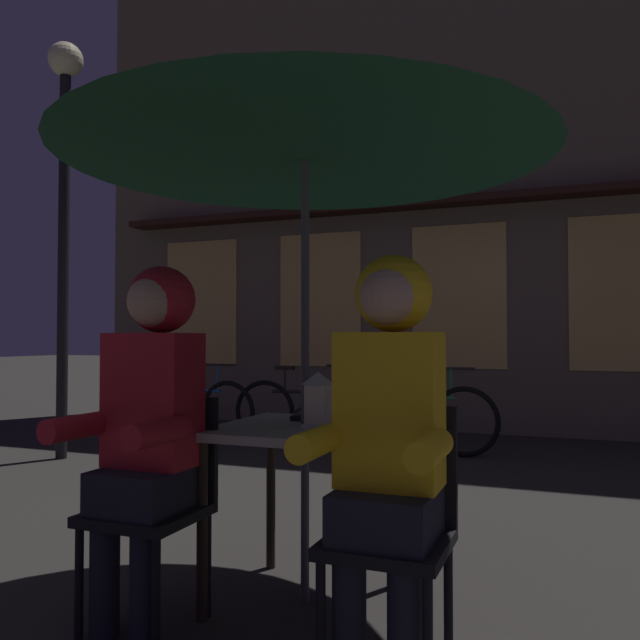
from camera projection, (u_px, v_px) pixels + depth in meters
The scene contains 14 objects.
ground_plane at pixel (305, 602), 2.68m from camera, with size 60.00×60.00×0.00m, color #2D2B28.
cafe_table at pixel (305, 450), 2.70m from camera, with size 0.72×0.72×0.74m.
patio_umbrella at pixel (305, 117), 2.74m from camera, with size 2.10×2.10×2.31m.
lantern at pixel (318, 398), 2.64m from camera, with size 0.11×0.11×0.23m.
chair_left at pixel (157, 495), 2.53m from camera, with size 0.40×0.40×0.87m.
chair_right at pixel (393, 520), 2.18m from camera, with size 0.40×0.40×0.87m.
person_left_hooded at pixel (149, 406), 2.49m from camera, with size 0.45×0.56×1.40m.
person_right_hooded at pixel (388, 417), 2.14m from camera, with size 0.45×0.56×1.40m.
shopfront_building at pixel (462, 177), 7.85m from camera, with size 10.00×0.93×6.20m.
street_lamp at pixel (64, 166), 5.96m from camera, with size 0.32×0.32×3.88m.
bicycle_nearest at pixel (187, 408), 6.96m from camera, with size 1.68×0.14×0.84m.
bicycle_second at pixel (311, 411), 6.68m from camera, with size 1.67×0.27×0.84m.
bicycle_third at pixel (409, 418), 6.09m from camera, with size 1.68×0.21×0.84m.
book at pixel (317, 418), 2.87m from camera, with size 0.20×0.14×0.02m, color black.
Camera 1 is at (1.05, -2.50, 1.11)m, focal length 35.88 mm.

